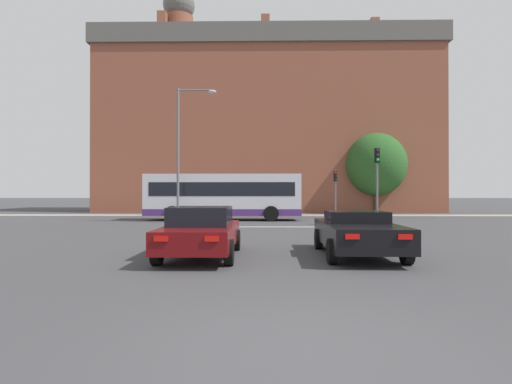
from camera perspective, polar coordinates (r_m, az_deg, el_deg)
The scene contains 12 objects.
ground_plane at distance 4.74m, azimuth 7.01°, elevation -21.77°, with size 400.00×400.00×0.00m, color #3D3D3F.
stop_line_strip at distance 21.43m, azimuth 2.17°, elevation -4.99°, with size 8.60×0.30×0.01m, color silver.
far_pavement at distance 33.44m, azimuth 1.72°, elevation -3.33°, with size 69.55×2.50×0.01m, color gray.
brick_civic_building at distance 43.81m, azimuth 1.49°, elevation 9.46°, with size 34.52×11.68×24.11m.
car_saloon_left at distance 11.21m, azimuth -7.81°, elevation -5.55°, with size 1.99×4.37×1.39m.
car_roadster_right at distance 11.68m, azimuth 14.23°, elevation -5.61°, with size 2.12×4.56×1.25m.
bus_crossing_lead at distance 27.07m, azimuth -4.68°, elevation -0.53°, with size 10.33×2.66×3.09m.
traffic_light_near_right at distance 22.83m, azimuth 16.92°, elevation 2.52°, with size 0.26×0.31×4.28m.
traffic_light_far_right at distance 32.91m, azimuth 11.28°, elevation 0.89°, with size 0.26×0.31×3.61m.
street_lamp_junction at distance 25.41m, azimuth -10.22°, elevation 7.18°, with size 2.47×0.36×8.38m.
pedestrian_waiting at distance 34.45m, azimuth -14.71°, elevation -1.73°, with size 0.42×0.45×1.57m.
tree_by_building at distance 38.91m, azimuth 16.77°, elevation 3.78°, with size 5.57×5.57×7.47m.
Camera 1 is at (-0.47, -4.39, 1.73)m, focal length 28.00 mm.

